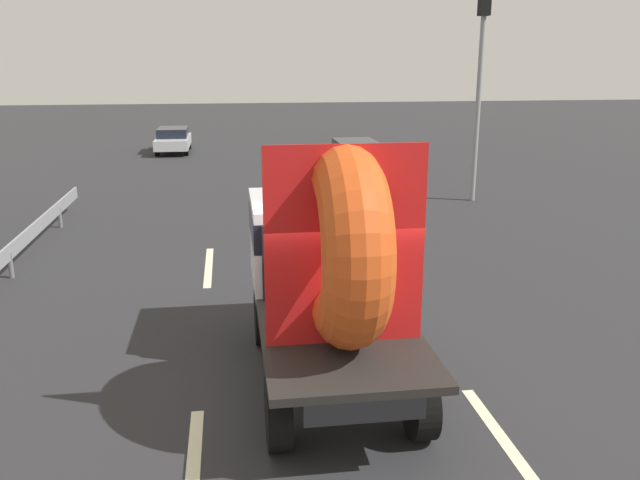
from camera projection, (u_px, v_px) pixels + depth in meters
ground_plane at (320, 384)px, 9.12m from camera, size 120.00×120.00×0.00m
flatbed_truck at (327, 259)px, 9.02m from camera, size 2.02×4.77×3.50m
distant_sedan at (355, 156)px, 25.65m from camera, size 1.73×4.03×1.32m
traffic_light at (481, 65)px, 19.82m from camera, size 0.42×0.36×6.55m
lane_dash_left_near at (194, 459)px, 7.41m from camera, size 0.16×2.12×0.01m
lane_dash_left_far at (209, 266)px, 14.28m from camera, size 0.16×2.81×0.01m
lane_dash_right_near at (512, 451)px, 7.56m from camera, size 0.16×2.93×0.01m
lane_dash_right_far at (365, 251)px, 15.45m from camera, size 0.16×2.18×0.01m
oncoming_car at (173, 139)px, 31.48m from camera, size 1.55×3.62×1.18m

